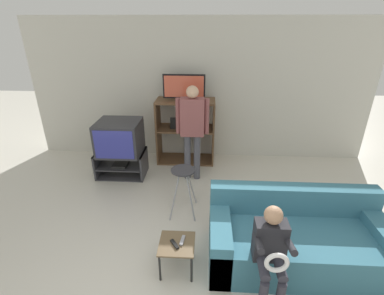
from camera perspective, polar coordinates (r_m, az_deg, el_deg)
name	(u,v)px	position (r m, az deg, el deg)	size (l,w,h in m)	color
wall_back	(199,91)	(5.34, 1.53, 11.49)	(6.40, 0.06, 2.60)	beige
tv_stand	(122,163)	(5.05, -14.23, -3.20)	(0.83, 0.52, 0.44)	#38383D
television_main	(120,137)	(4.82, -14.64, 2.02)	(0.71, 0.64, 0.56)	#2D2D33
media_shelf	(186,131)	(5.24, -1.33, 3.43)	(1.07, 0.50, 1.21)	brown
television_flat	(184,88)	(4.99, -1.65, 12.06)	(0.74, 0.20, 0.46)	black
folding_stool	(183,179)	(3.82, -1.83, -6.41)	(0.37, 0.45, 0.69)	#99999E
snack_table	(177,247)	(3.15, -3.10, -19.68)	(0.38, 0.38, 0.36)	brown
remote_control_black	(175,244)	(3.09, -3.58, -19.17)	(0.04, 0.14, 0.02)	black
remote_control_white	(182,240)	(3.12, -1.97, -18.50)	(0.04, 0.14, 0.02)	gray
couch	(296,240)	(3.47, 20.55, -17.26)	(1.93, 0.89, 0.78)	teal
person_standing_adult	(192,125)	(4.48, 0.07, 4.63)	(0.53, 0.20, 1.61)	#4C4C56
person_seated_child	(271,250)	(2.79, 15.89, -19.54)	(0.33, 0.43, 1.02)	#2D2D38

